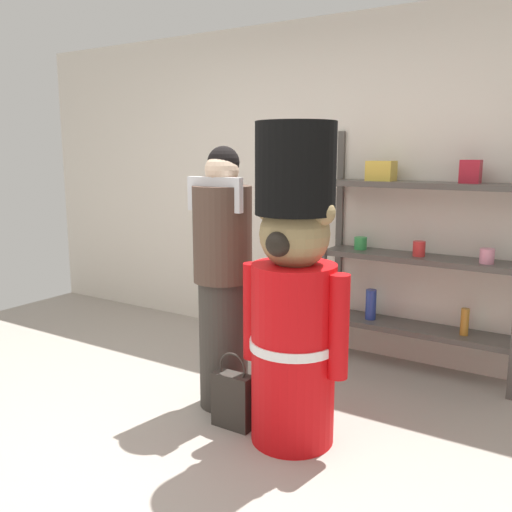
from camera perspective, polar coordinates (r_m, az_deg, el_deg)
name	(u,v)px	position (r m, az deg, el deg)	size (l,w,h in m)	color
ground_plane	(147,462)	(3.11, -11.17, -20.08)	(6.40, 6.40, 0.00)	#9E9389
back_wall	(333,187)	(4.52, 7.92, 7.01)	(6.40, 0.12, 2.60)	silver
merchandise_shelf	(418,252)	(4.10, 16.30, 0.42)	(1.41, 0.35, 1.74)	#4C4742
teddy_bear_guard	(294,295)	(2.96, 3.91, -3.99)	(0.63, 0.47, 1.73)	red
person_shopper	(223,277)	(3.39, -3.43, -2.21)	(0.37, 0.36, 1.61)	#38332D
shopping_bag	(233,399)	(3.32, -2.41, -14.48)	(0.24, 0.10, 0.45)	#332D28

